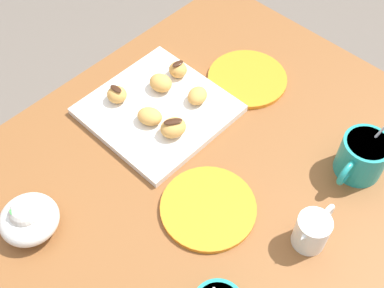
{
  "coord_description": "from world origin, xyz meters",
  "views": [
    {
      "loc": [
        0.41,
        0.35,
        1.52
      ],
      "look_at": [
        -0.01,
        -0.05,
        0.75
      ],
      "focal_mm": 45.38,
      "sensor_mm": 36.0,
      "label": 1
    }
  ],
  "objects_px": {
    "beignet_0": "(173,128)",
    "saucer_orange_right": "(208,208)",
    "pastry_plate_square": "(158,110)",
    "cream_pitcher_white": "(313,230)",
    "beignet_5": "(149,117)",
    "beignet_1": "(117,95)",
    "beignet_4": "(161,83)",
    "saucer_orange_left": "(247,79)",
    "dining_table": "(204,204)",
    "coffee_mug_teal_left": "(362,156)",
    "beignet_2": "(178,70)",
    "ice_cream_bowl": "(29,218)",
    "beignet_3": "(197,96)"
  },
  "relations": [
    {
      "from": "saucer_orange_right",
      "to": "beignet_3",
      "type": "bearing_deg",
      "value": -132.03
    },
    {
      "from": "saucer_orange_left",
      "to": "beignet_1",
      "type": "xyz_separation_m",
      "value": [
        0.25,
        -0.15,
        0.03
      ]
    },
    {
      "from": "pastry_plate_square",
      "to": "ice_cream_bowl",
      "type": "relative_size",
      "value": 2.56
    },
    {
      "from": "coffee_mug_teal_left",
      "to": "beignet_2",
      "type": "distance_m",
      "value": 0.43
    },
    {
      "from": "ice_cream_bowl",
      "to": "beignet_4",
      "type": "height_order",
      "value": "ice_cream_bowl"
    },
    {
      "from": "beignet_4",
      "to": "beignet_5",
      "type": "distance_m",
      "value": 0.1
    },
    {
      "from": "beignet_1",
      "to": "beignet_4",
      "type": "relative_size",
      "value": 0.83
    },
    {
      "from": "saucer_orange_right",
      "to": "beignet_0",
      "type": "bearing_deg",
      "value": -114.16
    },
    {
      "from": "saucer_orange_left",
      "to": "coffee_mug_teal_left",
      "type": "bearing_deg",
      "value": 82.68
    },
    {
      "from": "saucer_orange_left",
      "to": "beignet_3",
      "type": "bearing_deg",
      "value": -12.34
    },
    {
      "from": "beignet_0",
      "to": "ice_cream_bowl",
      "type": "bearing_deg",
      "value": -6.87
    },
    {
      "from": "pastry_plate_square",
      "to": "cream_pitcher_white",
      "type": "relative_size",
      "value": 2.61
    },
    {
      "from": "saucer_orange_left",
      "to": "ice_cream_bowl",
      "type": "bearing_deg",
      "value": -4.27
    },
    {
      "from": "beignet_0",
      "to": "saucer_orange_left",
      "type": "bearing_deg",
      "value": 179.34
    },
    {
      "from": "beignet_1",
      "to": "saucer_orange_left",
      "type": "bearing_deg",
      "value": 148.51
    },
    {
      "from": "beignet_1",
      "to": "beignet_4",
      "type": "xyz_separation_m",
      "value": [
        -0.09,
        0.04,
        0.0
      ]
    },
    {
      "from": "beignet_0",
      "to": "saucer_orange_right",
      "type": "bearing_deg",
      "value": 65.84
    },
    {
      "from": "pastry_plate_square",
      "to": "cream_pitcher_white",
      "type": "height_order",
      "value": "cream_pitcher_white"
    },
    {
      "from": "beignet_0",
      "to": "beignet_3",
      "type": "bearing_deg",
      "value": -164.93
    },
    {
      "from": "coffee_mug_teal_left",
      "to": "saucer_orange_left",
      "type": "xyz_separation_m",
      "value": [
        -0.04,
        -0.31,
        -0.04
      ]
    },
    {
      "from": "saucer_orange_right",
      "to": "dining_table",
      "type": "bearing_deg",
      "value": -134.47
    },
    {
      "from": "saucer_orange_right",
      "to": "beignet_0",
      "type": "xyz_separation_m",
      "value": [
        -0.07,
        -0.17,
        0.03
      ]
    },
    {
      "from": "ice_cream_bowl",
      "to": "beignet_3",
      "type": "relative_size",
      "value": 2.14
    },
    {
      "from": "coffee_mug_teal_left",
      "to": "beignet_2",
      "type": "bearing_deg",
      "value": -80.92
    },
    {
      "from": "beignet_1",
      "to": "dining_table",
      "type": "bearing_deg",
      "value": 91.75
    },
    {
      "from": "beignet_5",
      "to": "beignet_4",
      "type": "bearing_deg",
      "value": -148.27
    },
    {
      "from": "beignet_0",
      "to": "beignet_1",
      "type": "relative_size",
      "value": 1.26
    },
    {
      "from": "beignet_1",
      "to": "beignet_3",
      "type": "xyz_separation_m",
      "value": [
        -0.12,
        0.13,
        -0.0
      ]
    },
    {
      "from": "saucer_orange_right",
      "to": "beignet_5",
      "type": "distance_m",
      "value": 0.23
    },
    {
      "from": "pastry_plate_square",
      "to": "saucer_orange_left",
      "type": "xyz_separation_m",
      "value": [
        -0.21,
        0.08,
        -0.0
      ]
    },
    {
      "from": "pastry_plate_square",
      "to": "beignet_1",
      "type": "relative_size",
      "value": 6.3
    },
    {
      "from": "beignet_1",
      "to": "beignet_3",
      "type": "distance_m",
      "value": 0.17
    },
    {
      "from": "cream_pitcher_white",
      "to": "saucer_orange_right",
      "type": "bearing_deg",
      "value": -65.69
    },
    {
      "from": "beignet_4",
      "to": "beignet_5",
      "type": "relative_size",
      "value": 0.98
    },
    {
      "from": "dining_table",
      "to": "saucer_orange_right",
      "type": "bearing_deg",
      "value": 45.53
    },
    {
      "from": "dining_table",
      "to": "pastry_plate_square",
      "type": "height_order",
      "value": "pastry_plate_square"
    },
    {
      "from": "pastry_plate_square",
      "to": "cream_pitcher_white",
      "type": "bearing_deg",
      "value": 86.84
    },
    {
      "from": "dining_table",
      "to": "pastry_plate_square",
      "type": "xyz_separation_m",
      "value": [
        -0.04,
        -0.18,
        0.15
      ]
    },
    {
      "from": "cream_pitcher_white",
      "to": "beignet_0",
      "type": "distance_m",
      "value": 0.34
    },
    {
      "from": "coffee_mug_teal_left",
      "to": "cream_pitcher_white",
      "type": "distance_m",
      "value": 0.19
    },
    {
      "from": "dining_table",
      "to": "saucer_orange_left",
      "type": "xyz_separation_m",
      "value": [
        -0.24,
        -0.1,
        0.14
      ]
    },
    {
      "from": "dining_table",
      "to": "pastry_plate_square",
      "type": "distance_m",
      "value": 0.23
    },
    {
      "from": "beignet_4",
      "to": "beignet_5",
      "type": "bearing_deg",
      "value": 31.73
    },
    {
      "from": "cream_pitcher_white",
      "to": "saucer_orange_right",
      "type": "distance_m",
      "value": 0.19
    },
    {
      "from": "dining_table",
      "to": "beignet_0",
      "type": "bearing_deg",
      "value": -96.31
    },
    {
      "from": "cream_pitcher_white",
      "to": "beignet_1",
      "type": "height_order",
      "value": "cream_pitcher_white"
    },
    {
      "from": "beignet_0",
      "to": "beignet_5",
      "type": "distance_m",
      "value": 0.06
    },
    {
      "from": "pastry_plate_square",
      "to": "beignet_4",
      "type": "xyz_separation_m",
      "value": [
        -0.04,
        -0.04,
        0.03
      ]
    },
    {
      "from": "dining_table",
      "to": "beignet_0",
      "type": "height_order",
      "value": "beignet_0"
    },
    {
      "from": "saucer_orange_right",
      "to": "cream_pitcher_white",
      "type": "bearing_deg",
      "value": 114.31
    }
  ]
}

